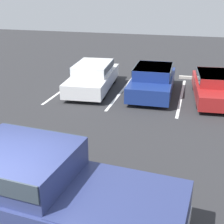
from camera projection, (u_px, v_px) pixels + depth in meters
name	position (u px, v px, depth m)	size (l,w,h in m)	color
stall_stripe_a	(67.00, 87.00, 15.53)	(0.12, 5.40, 0.01)	white
stall_stripe_b	(122.00, 91.00, 14.84)	(0.12, 5.40, 0.01)	white
stall_stripe_c	(181.00, 96.00, 14.15)	(0.12, 5.40, 0.01)	white
pickup_truck	(35.00, 190.00, 6.14)	(6.04, 2.46, 1.72)	navy
parked_sedan_a	(93.00, 76.00, 14.92)	(2.14, 4.66, 1.28)	silver
parked_sedan_b	(153.00, 80.00, 14.24)	(1.94, 4.29, 1.30)	navy
parked_sedan_c	(215.00, 86.00, 13.61)	(2.09, 4.48, 1.15)	maroon
wheel_stop_curb	(195.00, 78.00, 16.81)	(1.69, 0.20, 0.14)	#B7B2A8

